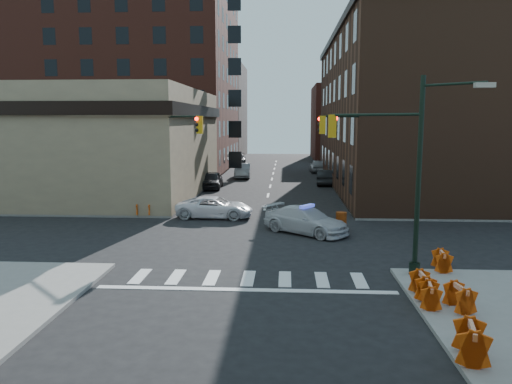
# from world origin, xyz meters

# --- Properties ---
(ground) EXTENTS (140.00, 140.00, 0.00)m
(ground) POSITION_xyz_m (0.00, 0.00, 0.00)
(ground) COLOR black
(ground) RESTS_ON ground
(sidewalk_nw) EXTENTS (34.00, 54.50, 0.15)m
(sidewalk_nw) POSITION_xyz_m (-23.00, 32.75, 0.07)
(sidewalk_nw) COLOR gray
(sidewalk_nw) RESTS_ON ground
(sidewalk_ne) EXTENTS (34.00, 54.50, 0.15)m
(sidewalk_ne) POSITION_xyz_m (23.00, 32.75, 0.07)
(sidewalk_ne) COLOR gray
(sidewalk_ne) RESTS_ON ground
(bank_building) EXTENTS (22.00, 22.00, 9.00)m
(bank_building) POSITION_xyz_m (-17.00, 16.50, 4.50)
(bank_building) COLOR #928160
(bank_building) RESTS_ON ground
(apartment_block) EXTENTS (25.00, 25.00, 24.00)m
(apartment_block) POSITION_xyz_m (-18.50, 40.00, 12.00)
(apartment_block) COLOR #57251B
(apartment_block) RESTS_ON ground
(commercial_row_ne) EXTENTS (14.00, 34.00, 14.00)m
(commercial_row_ne) POSITION_xyz_m (13.00, 22.50, 7.00)
(commercial_row_ne) COLOR #472B1C
(commercial_row_ne) RESTS_ON ground
(filler_nw) EXTENTS (20.00, 18.00, 16.00)m
(filler_nw) POSITION_xyz_m (-16.00, 62.00, 8.00)
(filler_nw) COLOR brown
(filler_nw) RESTS_ON ground
(filler_ne) EXTENTS (16.00, 16.00, 12.00)m
(filler_ne) POSITION_xyz_m (14.00, 58.00, 6.00)
(filler_ne) COLOR #57251B
(filler_ne) RESTS_ON ground
(signal_pole_se) EXTENTS (5.40, 5.27, 8.00)m
(signal_pole_se) POSITION_xyz_m (6.04, -5.52, 4.61)
(signal_pole_se) COLOR black
(signal_pole_se) RESTS_ON sidewalk_se
(signal_pole_nw) EXTENTS (3.58, 3.67, 8.00)m
(signal_pole_nw) POSITION_xyz_m (-5.85, 5.34, 4.34)
(signal_pole_nw) COLOR black
(signal_pole_nw) RESTS_ON sidewalk_nw
(signal_pole_ne) EXTENTS (3.67, 3.58, 8.00)m
(signal_pole_ne) POSITION_xyz_m (5.84, 5.35, 4.34)
(signal_pole_ne) COLOR black
(signal_pole_ne) RESTS_ON sidewalk_ne
(tree_ne_near) EXTENTS (3.00, 3.00, 4.85)m
(tree_ne_near) POSITION_xyz_m (7.50, 26.00, 3.49)
(tree_ne_near) COLOR black
(tree_ne_near) RESTS_ON sidewalk_ne
(tree_ne_far) EXTENTS (3.00, 3.00, 4.85)m
(tree_ne_far) POSITION_xyz_m (7.50, 34.00, 3.49)
(tree_ne_far) COLOR black
(tree_ne_far) RESTS_ON sidewalk_ne
(police_car) EXTENTS (5.40, 4.82, 1.50)m
(police_car) POSITION_xyz_m (2.67, 1.68, 0.75)
(police_car) COLOR silver
(police_car) RESTS_ON ground
(pickup) EXTENTS (5.16, 2.58, 1.40)m
(pickup) POSITION_xyz_m (-3.18, 5.90, 0.70)
(pickup) COLOR silver
(pickup) RESTS_ON ground
(parked_car_wnear) EXTENTS (2.04, 4.77, 1.61)m
(parked_car_wnear) POSITION_xyz_m (-5.50, 20.04, 0.80)
(parked_car_wnear) COLOR black
(parked_car_wnear) RESTS_ON ground
(parked_car_wfar) EXTENTS (1.95, 4.96, 1.61)m
(parked_car_wfar) POSITION_xyz_m (-3.34, 29.21, 0.80)
(parked_car_wfar) COLOR gray
(parked_car_wfar) RESTS_ON ground
(parked_car_wdeep) EXTENTS (2.57, 5.36, 1.51)m
(parked_car_wdeep) POSITION_xyz_m (-5.50, 47.21, 0.75)
(parked_car_wdeep) COLOR black
(parked_car_wdeep) RESTS_ON ground
(parked_car_enear) EXTENTS (2.05, 4.71, 1.51)m
(parked_car_enear) POSITION_xyz_m (5.50, 23.63, 0.75)
(parked_car_enear) COLOR black
(parked_car_enear) RESTS_ON ground
(parked_car_efar) EXTENTS (1.98, 4.69, 1.58)m
(parked_car_efar) POSITION_xyz_m (5.50, 35.73, 0.79)
(parked_car_efar) COLOR #9C9FA5
(parked_car_efar) RESTS_ON ground
(pedestrian_a) EXTENTS (0.74, 0.60, 1.75)m
(pedestrian_a) POSITION_xyz_m (-7.58, 7.52, 1.02)
(pedestrian_a) COLOR black
(pedestrian_a) RESTS_ON sidewalk_nw
(pedestrian_b) EXTENTS (0.92, 0.74, 1.81)m
(pedestrian_b) POSITION_xyz_m (-11.03, 9.35, 1.05)
(pedestrian_b) COLOR black
(pedestrian_b) RESTS_ON sidewalk_nw
(pedestrian_c) EXTENTS (1.08, 1.05, 1.81)m
(pedestrian_c) POSITION_xyz_m (-13.00, 8.34, 1.06)
(pedestrian_c) COLOR black
(pedestrian_c) RESTS_ON sidewalk_nw
(barrel_road) EXTENTS (0.78, 0.78, 1.12)m
(barrel_road) POSITION_xyz_m (4.75, 2.34, 0.56)
(barrel_road) COLOR #DD630A
(barrel_road) RESTS_ON ground
(barrel_bank) EXTENTS (0.59, 0.59, 0.92)m
(barrel_bank) POSITION_xyz_m (-5.07, 7.36, 0.46)
(barrel_bank) COLOR red
(barrel_bank) RESTS_ON ground
(barricade_se_a) EXTENTS (0.65, 1.15, 0.82)m
(barricade_se_a) POSITION_xyz_m (8.08, -5.70, 0.56)
(barricade_se_a) COLOR #E2460A
(barricade_se_a) RESTS_ON sidewalk_se
(barricade_se_b) EXTENTS (0.59, 1.16, 0.87)m
(barricade_se_b) POSITION_xyz_m (6.40, -8.97, 0.58)
(barricade_se_b) COLOR red
(barricade_se_b) RESTS_ON sidewalk_se
(barricade_se_c) EXTENTS (0.70, 1.14, 0.80)m
(barricade_se_c) POSITION_xyz_m (6.40, -9.94, 0.55)
(barricade_se_c) COLOR orange
(barricade_se_c) RESTS_ON sidewalk_se
(barricade_se_d) EXTENTS (0.73, 1.21, 0.85)m
(barricade_se_d) POSITION_xyz_m (7.30, -10.18, 0.58)
(barricade_se_d) COLOR red
(barricade_se_d) RESTS_ON sidewalk_se
(barricade_se_e) EXTENTS (0.92, 1.41, 0.97)m
(barricade_se_e) POSITION_xyz_m (6.40, -13.72, 0.64)
(barricade_se_e) COLOR #E0570A
(barricade_se_e) RESTS_ON sidewalk_se
(barricade_nw_a) EXTENTS (1.10, 0.57, 0.81)m
(barricade_nw_a) POSITION_xyz_m (-7.89, 5.70, 0.56)
(barricade_nw_a) COLOR #C33709
(barricade_nw_a) RESTS_ON sidewalk_nw
(barricade_nw_b) EXTENTS (1.45, 0.89, 1.02)m
(barricade_nw_b) POSITION_xyz_m (-9.17, 6.55, 0.66)
(barricade_nw_b) COLOR red
(barricade_nw_b) RESTS_ON sidewalk_nw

